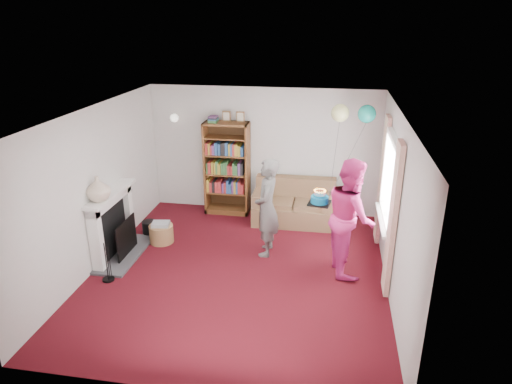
% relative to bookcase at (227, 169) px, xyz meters
% --- Properties ---
extents(ground, '(5.00, 5.00, 0.00)m').
position_rel_bookcase_xyz_m(ground, '(0.69, -2.30, -0.91)').
color(ground, '#370809').
rests_on(ground, ground).
extents(wall_back, '(4.50, 0.02, 2.50)m').
position_rel_bookcase_xyz_m(wall_back, '(0.69, 0.21, 0.34)').
color(wall_back, silver).
rests_on(wall_back, ground).
extents(wall_left, '(0.02, 5.00, 2.50)m').
position_rel_bookcase_xyz_m(wall_left, '(-1.57, -2.30, 0.34)').
color(wall_left, silver).
rests_on(wall_left, ground).
extents(wall_right, '(0.02, 5.00, 2.50)m').
position_rel_bookcase_xyz_m(wall_right, '(2.95, -2.30, 0.34)').
color(wall_right, silver).
rests_on(wall_right, ground).
extents(ceiling, '(4.50, 5.00, 0.01)m').
position_rel_bookcase_xyz_m(ceiling, '(0.69, -2.30, 1.60)').
color(ceiling, white).
rests_on(ceiling, wall_back).
extents(fireplace, '(0.55, 1.80, 1.12)m').
position_rel_bookcase_xyz_m(fireplace, '(-1.39, -2.11, -0.40)').
color(fireplace, '#3F3F42').
rests_on(fireplace, ground).
extents(window_bay, '(0.14, 2.02, 2.20)m').
position_rel_bookcase_xyz_m(window_bay, '(2.90, -1.70, 0.29)').
color(window_bay, white).
rests_on(window_bay, ground).
extents(wall_sconce, '(0.16, 0.23, 0.16)m').
position_rel_bookcase_xyz_m(wall_sconce, '(-1.06, 0.06, 0.97)').
color(wall_sconce, gold).
rests_on(wall_sconce, ground).
extents(bookcase, '(0.88, 0.42, 2.06)m').
position_rel_bookcase_xyz_m(bookcase, '(0.00, 0.00, 0.00)').
color(bookcase, '#472B14').
rests_on(bookcase, ground).
extents(sofa, '(1.55, 0.82, 0.82)m').
position_rel_bookcase_xyz_m(sofa, '(1.37, -0.24, -0.60)').
color(sofa, brown).
rests_on(sofa, ground).
extents(wicker_basket, '(0.42, 0.42, 0.38)m').
position_rel_bookcase_xyz_m(wicker_basket, '(-0.86, -1.54, -0.74)').
color(wicker_basket, olive).
rests_on(wicker_basket, ground).
extents(person_striped, '(0.41, 0.61, 1.65)m').
position_rel_bookcase_xyz_m(person_striped, '(1.03, -1.62, -0.08)').
color(person_striped, black).
rests_on(person_striped, ground).
extents(person_magenta, '(0.85, 1.01, 1.82)m').
position_rel_bookcase_xyz_m(person_magenta, '(2.36, -1.94, 0.00)').
color(person_magenta, '#CF2977').
rests_on(person_magenta, ground).
extents(birthday_cake, '(0.33, 0.33, 0.22)m').
position_rel_bookcase_xyz_m(birthday_cake, '(1.88, -1.80, 0.19)').
color(birthday_cake, black).
rests_on(birthday_cake, ground).
extents(balloons, '(0.74, 0.30, 1.73)m').
position_rel_bookcase_xyz_m(balloons, '(2.34, -0.63, 1.31)').
color(balloons, '#3F3F3F').
rests_on(balloons, ground).
extents(mantel_vase, '(0.47, 0.47, 0.38)m').
position_rel_bookcase_xyz_m(mantel_vase, '(-1.43, -2.45, 0.41)').
color(mantel_vase, beige).
rests_on(mantel_vase, fireplace).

